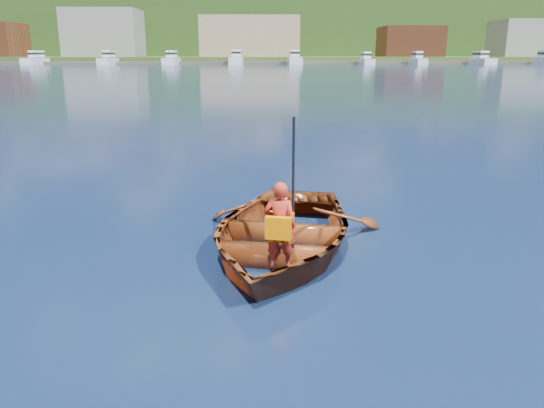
# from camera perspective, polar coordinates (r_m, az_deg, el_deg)

# --- Properties ---
(ground) EXTENTS (600.00, 600.00, 0.00)m
(ground) POSITION_cam_1_polar(r_m,az_deg,el_deg) (8.04, 9.79, -5.46)
(ground) COLOR #0E2C46
(ground) RESTS_ON ground
(rowboat) EXTENTS (3.87, 4.80, 0.88)m
(rowboat) POSITION_cam_1_polar(r_m,az_deg,el_deg) (8.02, 0.91, -3.05)
(rowboat) COLOR brown
(rowboat) RESTS_ON ground
(child_paddler) EXTENTS (0.49, 0.39, 2.02)m
(child_paddler) POSITION_cam_1_polar(r_m,az_deg,el_deg) (7.03, 0.87, -2.30)
(child_paddler) COLOR red
(child_paddler) RESTS_ON ground
(shoreline) EXTENTS (400.00, 140.00, 22.00)m
(shoreline) POSITION_cam_1_polar(r_m,az_deg,el_deg) (244.08, -0.80, 17.60)
(shoreline) COLOR #2D511E
(shoreline) RESTS_ON ground
(dock) EXTENTS (160.05, 9.24, 0.80)m
(dock) POSITION_cam_1_polar(r_m,az_deg,el_deg) (155.37, -1.60, 14.94)
(dock) COLOR brown
(dock) RESTS_ON ground
(waterfront_buildings) EXTENTS (202.00, 16.00, 14.00)m
(waterfront_buildings) POSITION_cam_1_polar(r_m,az_deg,el_deg) (172.53, -3.34, 17.45)
(waterfront_buildings) COLOR brown
(waterfront_buildings) RESTS_ON ground
(marina_yachts) EXTENTS (144.03, 12.96, 4.23)m
(marina_yachts) POSITION_cam_1_polar(r_m,az_deg,el_deg) (150.84, 1.58, 15.28)
(marina_yachts) COLOR white
(marina_yachts) RESTS_ON ground
(hillside_trees) EXTENTS (289.44, 83.33, 25.23)m
(hillside_trees) POSITION_cam_1_polar(r_m,az_deg,el_deg) (250.40, -2.25, 19.57)
(hillside_trees) COLOR #382314
(hillside_trees) RESTS_ON ground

